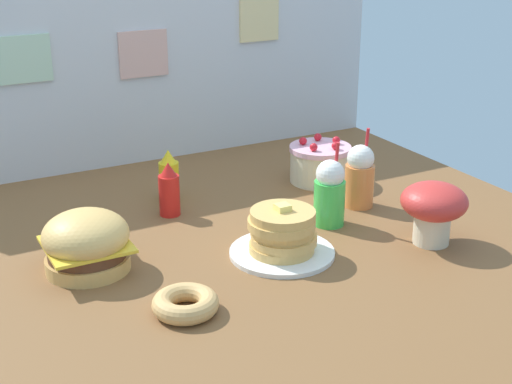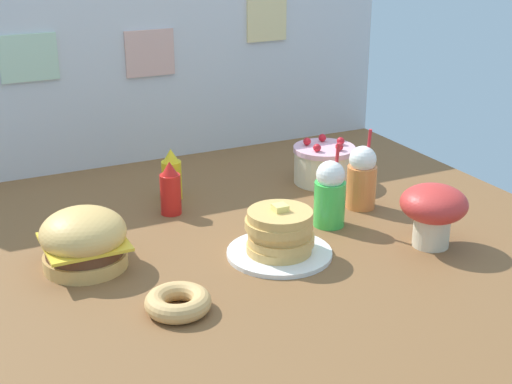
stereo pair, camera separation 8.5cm
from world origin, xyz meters
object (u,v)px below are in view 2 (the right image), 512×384
(ketchup_bottle, at_px, (170,190))
(cream_soda_cup, at_px, (330,194))
(burger, at_px, (84,240))
(mustard_bottle, at_px, (172,176))
(mushroom_stool, at_px, (433,209))
(pancake_stack, at_px, (280,236))
(donut_pink_glaze, at_px, (178,302))
(orange_float_cup, at_px, (362,177))
(layer_cake, at_px, (324,164))

(ketchup_bottle, xyz_separation_m, cream_soda_cup, (0.47, -0.35, 0.03))
(burger, height_order, mustard_bottle, mustard_bottle)
(burger, relative_size, mushroom_stool, 1.21)
(pancake_stack, bearing_deg, mushroom_stool, -17.78)
(donut_pink_glaze, bearing_deg, orange_float_cup, 25.24)
(pancake_stack, relative_size, mushroom_stool, 1.55)
(mustard_bottle, bearing_deg, burger, -136.13)
(donut_pink_glaze, xyz_separation_m, mushroom_stool, (0.92, 0.03, 0.10))
(ketchup_bottle, bearing_deg, pancake_stack, -68.16)
(pancake_stack, bearing_deg, donut_pink_glaze, -155.84)
(ketchup_bottle, height_order, mustard_bottle, same)
(orange_float_cup, height_order, donut_pink_glaze, orange_float_cup)
(mushroom_stool, bearing_deg, donut_pink_glaze, -177.98)
(burger, height_order, cream_soda_cup, cream_soda_cup)
(mushroom_stool, bearing_deg, ketchup_bottle, 136.73)
(mustard_bottle, distance_m, cream_soda_cup, 0.65)
(orange_float_cup, distance_m, donut_pink_glaze, 1.00)
(cream_soda_cup, xyz_separation_m, mushroom_stool, (0.22, -0.30, 0.01))
(layer_cake, relative_size, donut_pink_glaze, 1.34)
(burger, bearing_deg, layer_cake, 17.04)
(burger, distance_m, mustard_bottle, 0.63)
(pancake_stack, distance_m, ketchup_bottle, 0.53)
(burger, xyz_separation_m, cream_soda_cup, (0.87, -0.06, 0.03))
(pancake_stack, relative_size, orange_float_cup, 1.13)
(donut_pink_glaze, height_order, mushroom_stool, mushroom_stool)
(ketchup_bottle, bearing_deg, donut_pink_glaze, -108.46)
(ketchup_bottle, relative_size, mushroom_stool, 0.91)
(burger, bearing_deg, pancake_stack, -18.69)
(layer_cake, bearing_deg, burger, -162.96)
(orange_float_cup, bearing_deg, ketchup_bottle, 158.84)
(mustard_bottle, xyz_separation_m, donut_pink_glaze, (-0.28, -0.83, -0.06))
(burger, xyz_separation_m, orange_float_cup, (1.07, 0.03, 0.03))
(donut_pink_glaze, bearing_deg, mustard_bottle, 70.98)
(burger, height_order, donut_pink_glaze, burger)
(mustard_bottle, height_order, orange_float_cup, orange_float_cup)
(layer_cake, distance_m, donut_pink_glaze, 1.17)
(donut_pink_glaze, bearing_deg, mushroom_stool, 2.02)
(layer_cake, xyz_separation_m, ketchup_bottle, (-0.69, -0.04, 0.02))
(pancake_stack, bearing_deg, burger, 161.31)
(orange_float_cup, bearing_deg, cream_soda_cup, -154.94)
(burger, xyz_separation_m, pancake_stack, (0.59, -0.20, -0.02))
(pancake_stack, bearing_deg, cream_soda_cup, 27.00)
(burger, height_order, ketchup_bottle, ketchup_bottle)
(mustard_bottle, distance_m, donut_pink_glaze, 0.88)
(ketchup_bottle, relative_size, donut_pink_glaze, 1.08)
(layer_cake, relative_size, mustard_bottle, 1.25)
(pancake_stack, height_order, donut_pink_glaze, pancake_stack)
(pancake_stack, xyz_separation_m, mustard_bottle, (-0.14, 0.63, 0.02))
(orange_float_cup, bearing_deg, pancake_stack, -153.80)
(burger, bearing_deg, ketchup_bottle, 36.55)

